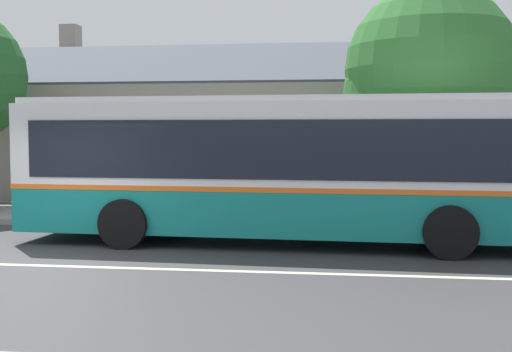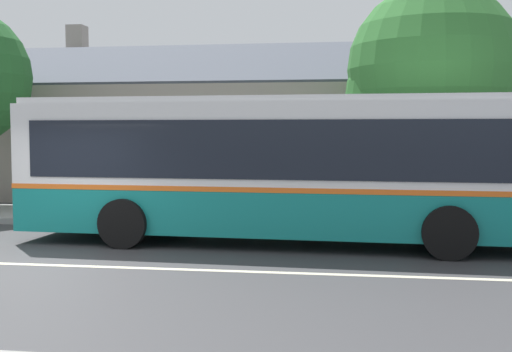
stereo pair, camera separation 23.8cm
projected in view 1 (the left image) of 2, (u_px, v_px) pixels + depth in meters
name	position (u px, v px, depth m)	size (l,w,h in m)	color
ground_plane	(35.00, 266.00, 11.19)	(300.00, 300.00, 0.00)	#38383A
sidewalk_far	(141.00, 216.00, 17.12)	(60.00, 3.00, 0.15)	gray
lane_divider_stripe	(35.00, 265.00, 11.19)	(60.00, 0.16, 0.01)	beige
community_building	(246.00, 139.00, 24.78)	(27.78, 10.21, 6.72)	gray
transit_bus	(280.00, 165.00, 13.42)	(10.94, 3.07, 3.03)	#147F7A
bench_down_street	(109.00, 200.00, 16.57)	(1.52, 0.51, 0.94)	brown
street_tree_primary	(423.00, 76.00, 16.82)	(4.52, 4.46, 6.19)	#4C3828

